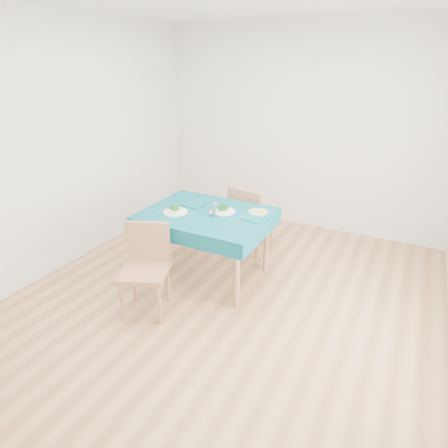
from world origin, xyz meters
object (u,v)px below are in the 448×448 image
at_px(bowl_near, 175,209).
at_px(bowl_far, 224,209).
at_px(table, 207,245).
at_px(chair_far, 253,208).
at_px(chair_near, 143,263).
at_px(side_plate, 258,212).

relative_size(bowl_near, bowl_far, 1.04).
relative_size(table, bowl_near, 5.06).
bearing_deg(bowl_far, table, -145.73).
bearing_deg(table, chair_far, 77.50).
xyz_separation_m(chair_near, bowl_near, (-0.09, 0.68, 0.27)).
bearing_deg(bowl_near, side_plate, 27.89).
xyz_separation_m(chair_far, side_plate, (0.30, -0.56, 0.20)).
height_order(chair_near, bowl_far, chair_near).
distance_m(bowl_far, side_plate, 0.36).
bearing_deg(bowl_far, chair_far, 87.45).
height_order(chair_far, bowl_near, chair_far).
relative_size(table, bowl_far, 5.26).
bearing_deg(chair_near, bowl_far, 47.34).
height_order(table, bowl_far, bowl_far).
distance_m(chair_near, bowl_near, 0.73).
height_order(table, chair_near, chair_near).
distance_m(chair_far, bowl_far, 0.75).
distance_m(chair_near, bowl_far, 1.02).
bearing_deg(chair_near, side_plate, 35.88).
relative_size(bowl_far, side_plate, 1.18).
bearing_deg(chair_far, table, 85.30).
bearing_deg(table, side_plate, 28.27).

